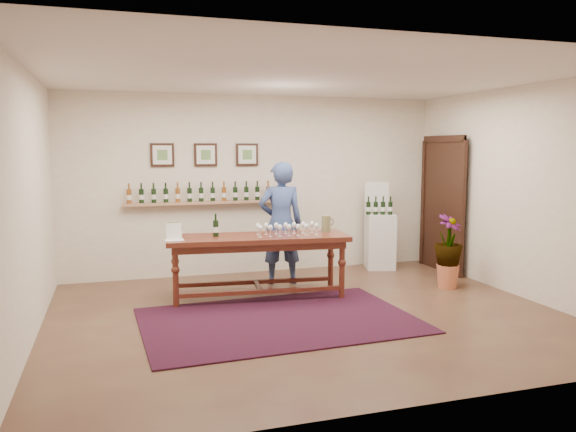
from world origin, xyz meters
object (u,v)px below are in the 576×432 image
object	(u,v)px
display_pedestal	(380,241)
person	(281,223)
tasting_table	(258,245)
potted_plant	(448,251)

from	to	relation	value
display_pedestal	person	distance (m)	1.97
tasting_table	display_pedestal	distance (m)	2.68
person	display_pedestal	bearing A→B (deg)	-158.48
tasting_table	person	world-z (taller)	person
display_pedestal	person	bearing A→B (deg)	-165.03
tasting_table	person	xyz separation A→B (m)	(0.52, 0.70, 0.18)
tasting_table	potted_plant	bearing A→B (deg)	-0.42
display_pedestal	potted_plant	bearing A→B (deg)	-77.51
person	potted_plant	bearing A→B (deg)	162.26
tasting_table	person	bearing A→B (deg)	58.80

